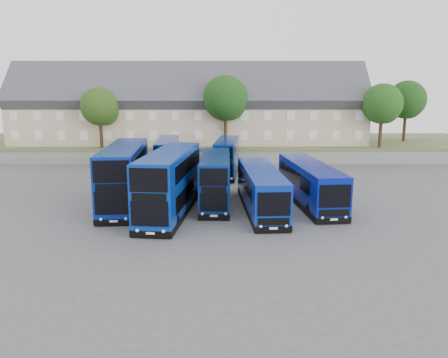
% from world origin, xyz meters
% --- Properties ---
extents(ground, '(120.00, 120.00, 0.00)m').
position_xyz_m(ground, '(0.00, 0.00, 0.00)').
color(ground, '#4D4D52').
rests_on(ground, ground).
extents(retaining_wall, '(70.00, 0.40, 1.50)m').
position_xyz_m(retaining_wall, '(0.00, 24.00, 0.75)').
color(retaining_wall, slate).
rests_on(retaining_wall, ground).
extents(earth_bank, '(80.00, 20.00, 2.00)m').
position_xyz_m(earth_bank, '(0.00, 34.00, 1.00)').
color(earth_bank, '#505932').
rests_on(earth_bank, ground).
extents(terrace_row, '(48.00, 10.40, 11.20)m').
position_xyz_m(terrace_row, '(-3.00, 30.00, 6.60)').
color(terrace_row, tan).
rests_on(terrace_row, earth_bank).
extents(dd_front_left, '(3.68, 12.32, 4.83)m').
position_xyz_m(dd_front_left, '(-6.46, 3.90, 2.38)').
color(dd_front_left, navy).
rests_on(dd_front_left, ground).
extents(dd_front_mid, '(3.97, 12.21, 4.77)m').
position_xyz_m(dd_front_mid, '(-2.44, 1.19, 2.35)').
color(dd_front_mid, '#082F9C').
rests_on(dd_front_mid, ground).
extents(dd_front_right, '(2.46, 10.17, 4.03)m').
position_xyz_m(dd_front_right, '(0.99, 4.19, 1.97)').
color(dd_front_right, navy).
rests_on(dd_front_right, ground).
extents(dd_rear_left, '(2.88, 10.07, 3.95)m').
position_xyz_m(dd_rear_left, '(-4.50, 16.72, 1.94)').
color(dd_rear_left, navy).
rests_on(dd_rear_left, ground).
extents(dd_rear_right, '(3.10, 9.98, 3.90)m').
position_xyz_m(dd_rear_right, '(2.07, 16.85, 1.91)').
color(dd_rear_right, navy).
rests_on(dd_rear_right, ground).
extents(coach_east_a, '(3.19, 12.13, 3.28)m').
position_xyz_m(coach_east_a, '(4.57, 2.20, 1.61)').
color(coach_east_a, '#092AA7').
rests_on(coach_east_a, ground).
extents(coach_east_b, '(3.68, 12.43, 3.35)m').
position_xyz_m(coach_east_b, '(8.83, 4.27, 1.64)').
color(coach_east_b, '#071992').
rests_on(coach_east_b, ground).
extents(tree_west, '(4.80, 4.80, 7.65)m').
position_xyz_m(tree_west, '(-13.85, 25.10, 7.05)').
color(tree_west, '#382314').
rests_on(tree_west, earth_bank).
extents(tree_mid, '(5.76, 5.76, 9.18)m').
position_xyz_m(tree_mid, '(2.15, 25.60, 8.07)').
color(tree_mid, '#382314').
rests_on(tree_mid, earth_bank).
extents(tree_east, '(5.12, 5.12, 8.16)m').
position_xyz_m(tree_east, '(22.15, 25.10, 7.39)').
color(tree_east, '#382314').
rests_on(tree_east, earth_bank).
extents(tree_far, '(5.44, 5.44, 8.67)m').
position_xyz_m(tree_far, '(28.15, 32.10, 7.73)').
color(tree_far, '#382314').
rests_on(tree_far, earth_bank).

